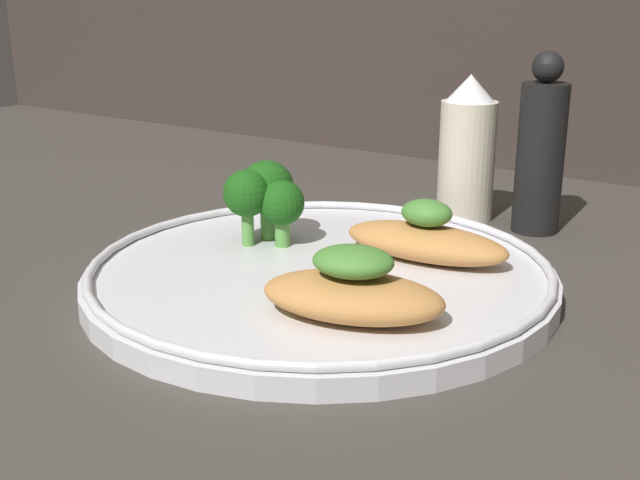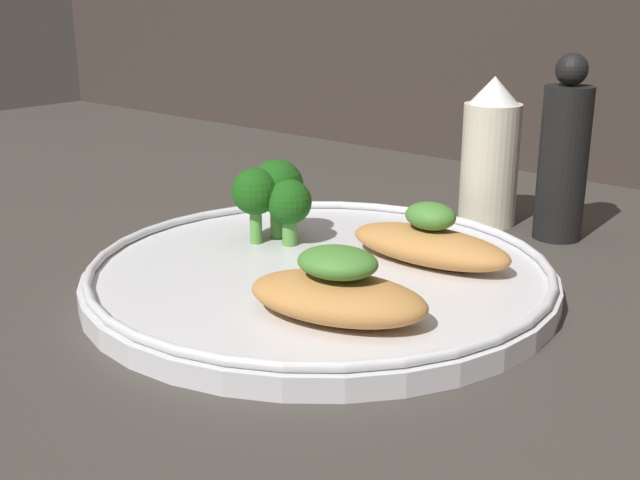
% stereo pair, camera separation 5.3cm
% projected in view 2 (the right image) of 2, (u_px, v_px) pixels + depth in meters
% --- Properties ---
extents(ground_plane, '(1.80, 1.80, 0.01)m').
position_uv_depth(ground_plane, '(320.00, 295.00, 0.54)').
color(ground_plane, '#3D3833').
extents(plate, '(0.31, 0.31, 0.02)m').
position_uv_depth(plate, '(320.00, 274.00, 0.54)').
color(plate, silver).
rests_on(plate, ground_plane).
extents(grilled_meat_front, '(0.12, 0.08, 0.04)m').
position_uv_depth(grilled_meat_front, '(337.00, 292.00, 0.45)').
color(grilled_meat_front, '#BC7F42').
rests_on(grilled_meat_front, plate).
extents(grilled_meat_middle, '(0.12, 0.05, 0.04)m').
position_uv_depth(grilled_meat_middle, '(429.00, 242.00, 0.54)').
color(grilled_meat_middle, '#BC7F42').
rests_on(grilled_meat_middle, plate).
extents(broccoli_bunch, '(0.06, 0.06, 0.06)m').
position_uv_depth(broccoli_bunch, '(274.00, 193.00, 0.58)').
color(broccoli_bunch, '#569942').
rests_on(broccoli_bunch, plate).
extents(sauce_bottle, '(0.05, 0.05, 0.12)m').
position_uv_depth(sauce_bottle, '(490.00, 155.00, 0.67)').
color(sauce_bottle, beige).
rests_on(sauce_bottle, ground_plane).
extents(pepper_grinder, '(0.04, 0.04, 0.15)m').
position_uv_depth(pepper_grinder, '(564.00, 157.00, 0.63)').
color(pepper_grinder, black).
rests_on(pepper_grinder, ground_plane).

